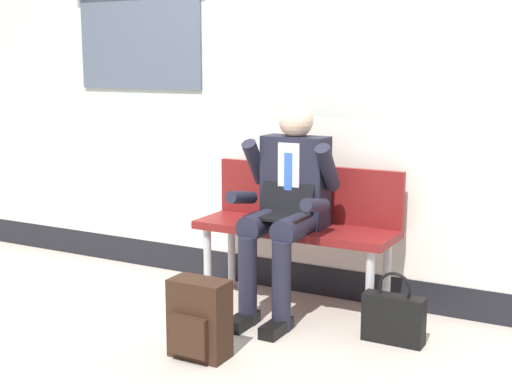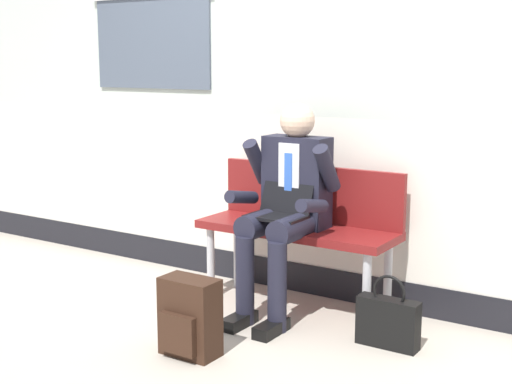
{
  "view_description": "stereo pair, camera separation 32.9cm",
  "coord_description": "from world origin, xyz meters",
  "px_view_note": "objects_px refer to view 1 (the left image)",
  "views": [
    {
      "loc": [
        2.19,
        -3.54,
        1.52
      ],
      "look_at": [
        0.16,
        0.15,
        0.75
      ],
      "focal_mm": 50.3,
      "sensor_mm": 36.0,
      "label": 1
    },
    {
      "loc": [
        2.47,
        -3.37,
        1.52
      ],
      "look_at": [
        0.16,
        0.15,
        0.75
      ],
      "focal_mm": 50.3,
      "sensor_mm": 36.0,
      "label": 2
    }
  ],
  "objects_px": {
    "person_seated": "(286,202)",
    "handbag": "(394,317)",
    "bench_with_person": "(300,220)",
    "backpack": "(199,320)"
  },
  "relations": [
    {
      "from": "person_seated",
      "to": "handbag",
      "type": "distance_m",
      "value": 0.92
    },
    {
      "from": "bench_with_person",
      "to": "person_seated",
      "type": "distance_m",
      "value": 0.24
    },
    {
      "from": "person_seated",
      "to": "backpack",
      "type": "xyz_separation_m",
      "value": [
        -0.1,
        -0.81,
        -0.49
      ]
    },
    {
      "from": "bench_with_person",
      "to": "person_seated",
      "type": "xyz_separation_m",
      "value": [
        -0.0,
        -0.19,
        0.14
      ]
    },
    {
      "from": "bench_with_person",
      "to": "handbag",
      "type": "relative_size",
      "value": 3.12
    },
    {
      "from": "bench_with_person",
      "to": "handbag",
      "type": "height_order",
      "value": "bench_with_person"
    },
    {
      "from": "bench_with_person",
      "to": "handbag",
      "type": "distance_m",
      "value": 0.9
    },
    {
      "from": "bench_with_person",
      "to": "person_seated",
      "type": "height_order",
      "value": "person_seated"
    },
    {
      "from": "bench_with_person",
      "to": "handbag",
      "type": "bearing_deg",
      "value": -24.49
    },
    {
      "from": "backpack",
      "to": "handbag",
      "type": "distance_m",
      "value": 1.06
    }
  ]
}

